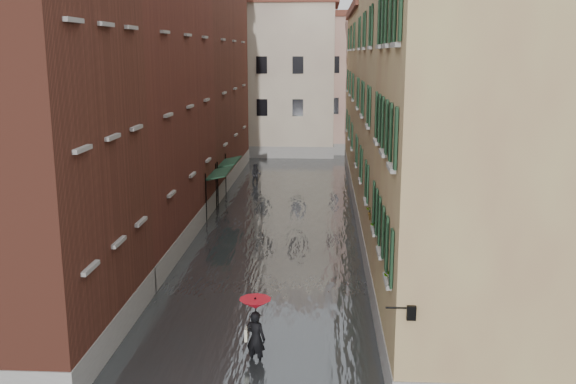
# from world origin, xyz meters

# --- Properties ---
(ground) EXTENTS (120.00, 120.00, 0.00)m
(ground) POSITION_xyz_m (0.00, 0.00, 0.00)
(ground) COLOR #575759
(ground) RESTS_ON ground
(floodwater) EXTENTS (10.00, 60.00, 0.20)m
(floodwater) POSITION_xyz_m (0.00, 13.00, 0.10)
(floodwater) COLOR #464A4D
(floodwater) RESTS_ON ground
(building_left_near) EXTENTS (6.00, 8.00, 13.00)m
(building_left_near) POSITION_xyz_m (-7.00, -2.00, 6.50)
(building_left_near) COLOR brown
(building_left_near) RESTS_ON ground
(building_left_mid) EXTENTS (6.00, 14.00, 12.50)m
(building_left_mid) POSITION_xyz_m (-7.00, 9.00, 6.25)
(building_left_mid) COLOR #59271C
(building_left_mid) RESTS_ON ground
(building_left_far) EXTENTS (6.00, 16.00, 14.00)m
(building_left_far) POSITION_xyz_m (-7.00, 24.00, 7.00)
(building_left_far) COLOR brown
(building_left_far) RESTS_ON ground
(building_right_near) EXTENTS (6.00, 8.00, 11.50)m
(building_right_near) POSITION_xyz_m (7.00, -2.00, 5.75)
(building_right_near) COLOR #976E4D
(building_right_near) RESTS_ON ground
(building_right_mid) EXTENTS (6.00, 14.00, 13.00)m
(building_right_mid) POSITION_xyz_m (7.00, 9.00, 6.50)
(building_right_mid) COLOR tan
(building_right_mid) RESTS_ON ground
(building_right_far) EXTENTS (6.00, 16.00, 11.50)m
(building_right_far) POSITION_xyz_m (7.00, 24.00, 5.75)
(building_right_far) COLOR #976E4D
(building_right_far) RESTS_ON ground
(building_end_cream) EXTENTS (12.00, 9.00, 13.00)m
(building_end_cream) POSITION_xyz_m (-3.00, 38.00, 6.50)
(building_end_cream) COLOR beige
(building_end_cream) RESTS_ON ground
(building_end_pink) EXTENTS (10.00, 9.00, 12.00)m
(building_end_pink) POSITION_xyz_m (6.00, 40.00, 6.00)
(building_end_pink) COLOR tan
(building_end_pink) RESTS_ON ground
(awning_near) EXTENTS (1.09, 3.25, 2.80)m
(awning_near) POSITION_xyz_m (-3.48, 13.96, 2.47)
(awning_near) COLOR #163321
(awning_near) RESTS_ON ground
(awning_far) EXTENTS (1.09, 3.12, 2.80)m
(awning_far) POSITION_xyz_m (-3.48, 17.63, 2.47)
(awning_far) COLOR #163321
(awning_far) RESTS_ON ground
(wall_lantern) EXTENTS (0.71, 0.22, 0.35)m
(wall_lantern) POSITION_xyz_m (4.33, -6.00, 3.01)
(wall_lantern) COLOR black
(wall_lantern) RESTS_ON ground
(window_planters) EXTENTS (0.59, 8.08, 0.84)m
(window_planters) POSITION_xyz_m (4.12, -0.28, 3.51)
(window_planters) COLOR brown
(window_planters) RESTS_ON ground
(pedestrian_main) EXTENTS (0.94, 0.94, 2.06)m
(pedestrian_main) POSITION_xyz_m (0.32, -3.05, 1.24)
(pedestrian_main) COLOR black
(pedestrian_main) RESTS_ON ground
(pedestrian_far) EXTENTS (0.81, 0.67, 1.54)m
(pedestrian_far) POSITION_xyz_m (-2.42, 22.82, 0.77)
(pedestrian_far) COLOR black
(pedestrian_far) RESTS_ON ground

